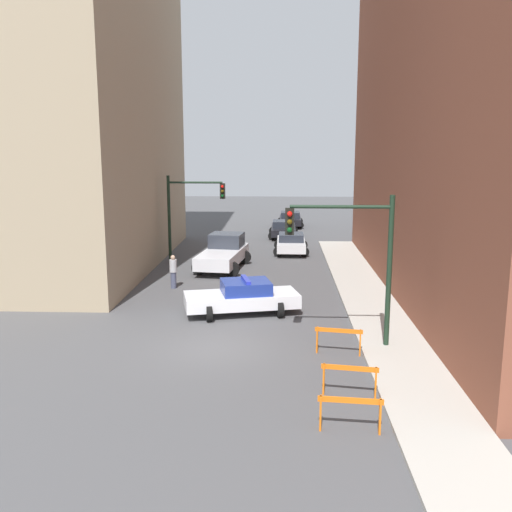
{
  "coord_description": "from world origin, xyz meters",
  "views": [
    {
      "loc": [
        2.17,
        -18.83,
        6.93
      ],
      "look_at": [
        1.13,
        5.9,
        2.12
      ],
      "focal_mm": 40.0,
      "sensor_mm": 36.0,
      "label": 1
    }
  ],
  "objects_px": {
    "traffic_light_far": "(187,206)",
    "barrier_mid": "(350,375)",
    "parked_car_mid": "(283,229)",
    "parked_car_near": "(291,243)",
    "pedestrian_crossing": "(173,271)",
    "parked_car_far": "(290,219)",
    "white_truck": "(224,253)",
    "barrier_front": "(350,409)",
    "police_car": "(243,297)",
    "barrier_back": "(339,337)",
    "traffic_light_near": "(355,248)"
  },
  "relations": [
    {
      "from": "barrier_back",
      "to": "parked_car_far",
      "type": "bearing_deg",
      "value": 92.05
    },
    {
      "from": "parked_car_mid",
      "to": "traffic_light_far",
      "type": "bearing_deg",
      "value": -120.06
    },
    {
      "from": "parked_car_mid",
      "to": "barrier_back",
      "type": "height_order",
      "value": "parked_car_mid"
    },
    {
      "from": "parked_car_near",
      "to": "barrier_back",
      "type": "relative_size",
      "value": 2.72
    },
    {
      "from": "parked_car_far",
      "to": "barrier_mid",
      "type": "xyz_separation_m",
      "value": [
        1.08,
        -34.06,
        -0.06
      ]
    },
    {
      "from": "traffic_light_far",
      "to": "barrier_back",
      "type": "distance_m",
      "value": 17.0
    },
    {
      "from": "parked_car_far",
      "to": "pedestrian_crossing",
      "type": "bearing_deg",
      "value": -105.04
    },
    {
      "from": "traffic_light_far",
      "to": "barrier_mid",
      "type": "height_order",
      "value": "traffic_light_far"
    },
    {
      "from": "traffic_light_far",
      "to": "police_car",
      "type": "distance_m",
      "value": 11.45
    },
    {
      "from": "white_truck",
      "to": "barrier_mid",
      "type": "distance_m",
      "value": 17.57
    },
    {
      "from": "police_car",
      "to": "barrier_back",
      "type": "xyz_separation_m",
      "value": [
        3.54,
        -4.59,
        -0.11
      ]
    },
    {
      "from": "pedestrian_crossing",
      "to": "parked_car_far",
      "type": "bearing_deg",
      "value": 124.54
    },
    {
      "from": "parked_car_near",
      "to": "pedestrian_crossing",
      "type": "xyz_separation_m",
      "value": [
        -5.96,
        -9.66,
        0.19
      ]
    },
    {
      "from": "police_car",
      "to": "white_truck",
      "type": "distance_m",
      "value": 9.06
    },
    {
      "from": "traffic_light_far",
      "to": "parked_car_mid",
      "type": "xyz_separation_m",
      "value": [
        5.75,
        9.81,
        -2.72
      ]
    },
    {
      "from": "barrier_front",
      "to": "barrier_mid",
      "type": "height_order",
      "value": "same"
    },
    {
      "from": "white_truck",
      "to": "barrier_mid",
      "type": "xyz_separation_m",
      "value": [
        5.19,
        -16.78,
        -0.29
      ]
    },
    {
      "from": "traffic_light_near",
      "to": "traffic_light_far",
      "type": "bearing_deg",
      "value": 119.27
    },
    {
      "from": "barrier_mid",
      "to": "barrier_back",
      "type": "relative_size",
      "value": 1.0
    },
    {
      "from": "barrier_front",
      "to": "barrier_mid",
      "type": "xyz_separation_m",
      "value": [
        0.23,
        2.06,
        0.0
      ]
    },
    {
      "from": "parked_car_mid",
      "to": "barrier_mid",
      "type": "xyz_separation_m",
      "value": [
        1.71,
        -28.1,
        -0.06
      ]
    },
    {
      "from": "traffic_light_far",
      "to": "barrier_front",
      "type": "bearing_deg",
      "value": -70.43
    },
    {
      "from": "parked_car_mid",
      "to": "pedestrian_crossing",
      "type": "relative_size",
      "value": 2.6
    },
    {
      "from": "white_truck",
      "to": "parked_car_mid",
      "type": "height_order",
      "value": "white_truck"
    },
    {
      "from": "traffic_light_near",
      "to": "pedestrian_crossing",
      "type": "bearing_deg",
      "value": 133.88
    },
    {
      "from": "parked_car_near",
      "to": "traffic_light_far",
      "type": "bearing_deg",
      "value": -150.85
    },
    {
      "from": "traffic_light_near",
      "to": "parked_car_near",
      "type": "bearing_deg",
      "value": 95.83
    },
    {
      "from": "traffic_light_far",
      "to": "barrier_mid",
      "type": "bearing_deg",
      "value": -67.81
    },
    {
      "from": "traffic_light_far",
      "to": "pedestrian_crossing",
      "type": "bearing_deg",
      "value": -87.65
    },
    {
      "from": "parked_car_near",
      "to": "pedestrian_crossing",
      "type": "height_order",
      "value": "pedestrian_crossing"
    },
    {
      "from": "parked_car_near",
      "to": "barrier_back",
      "type": "height_order",
      "value": "parked_car_near"
    },
    {
      "from": "traffic_light_far",
      "to": "barrier_mid",
      "type": "relative_size",
      "value": 3.27
    },
    {
      "from": "white_truck",
      "to": "barrier_back",
      "type": "distance_m",
      "value": 14.47
    },
    {
      "from": "white_truck",
      "to": "barrier_front",
      "type": "xyz_separation_m",
      "value": [
        4.96,
        -18.84,
        -0.29
      ]
    },
    {
      "from": "white_truck",
      "to": "pedestrian_crossing",
      "type": "relative_size",
      "value": 3.38
    },
    {
      "from": "parked_car_far",
      "to": "parked_car_near",
      "type": "bearing_deg",
      "value": -90.22
    },
    {
      "from": "pedestrian_crossing",
      "to": "barrier_back",
      "type": "distance_m",
      "value": 11.36
    },
    {
      "from": "barrier_front",
      "to": "barrier_back",
      "type": "height_order",
      "value": "same"
    },
    {
      "from": "white_truck",
      "to": "parked_car_near",
      "type": "relative_size",
      "value": 1.3
    },
    {
      "from": "parked_car_near",
      "to": "barrier_back",
      "type": "distance_m",
      "value": 18.46
    },
    {
      "from": "parked_car_far",
      "to": "pedestrian_crossing",
      "type": "xyz_separation_m",
      "value": [
        -6.12,
        -22.01,
        0.19
      ]
    },
    {
      "from": "police_car",
      "to": "pedestrian_crossing",
      "type": "height_order",
      "value": "pedestrian_crossing"
    },
    {
      "from": "traffic_light_near",
      "to": "traffic_light_far",
      "type": "distance_m",
      "value": 16.43
    },
    {
      "from": "traffic_light_far",
      "to": "parked_car_far",
      "type": "bearing_deg",
      "value": 67.97
    },
    {
      "from": "police_car",
      "to": "barrier_back",
      "type": "height_order",
      "value": "police_car"
    },
    {
      "from": "parked_car_mid",
      "to": "barrier_front",
      "type": "height_order",
      "value": "parked_car_mid"
    },
    {
      "from": "police_car",
      "to": "barrier_mid",
      "type": "xyz_separation_m",
      "value": [
        3.52,
        -7.88,
        -0.11
      ]
    },
    {
      "from": "white_truck",
      "to": "parked_car_far",
      "type": "bearing_deg",
      "value": 84.22
    },
    {
      "from": "traffic_light_far",
      "to": "barrier_mid",
      "type": "xyz_separation_m",
      "value": [
        7.46,
        -18.29,
        -2.78
      ]
    },
    {
      "from": "pedestrian_crossing",
      "to": "barrier_front",
      "type": "distance_m",
      "value": 15.74
    }
  ]
}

